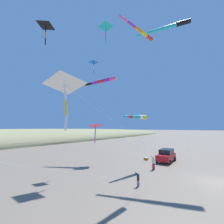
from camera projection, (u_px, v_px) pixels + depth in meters
ground_plane at (217, 182)px, 14.60m from camera, size 600.00×600.00×0.00m
dune_ridge_grassy at (3, 144)px, 47.89m from camera, size 28.00×240.00×9.29m
parked_car at (166, 155)px, 23.45m from camera, size 2.26×4.39×1.85m
cooler_box at (146, 159)px, 24.64m from camera, size 0.62×0.42×0.42m
person_adult_flyer at (153, 162)px, 19.18m from camera, size 0.61×0.60×1.71m
person_child_green_jacket at (138, 179)px, 13.73m from camera, size 0.40×0.43×1.19m
kite_windsock_long_streamer_left at (102, 81)px, 27.83m from camera, size 10.73×4.41×14.35m
kite_windsock_yellow_midlevel at (142, 32)px, 17.66m from camera, size 2.49×12.13×16.35m
kite_delta_small_distant at (95, 126)px, 22.95m from camera, size 10.26×5.61×5.85m
kite_windsock_striped_overhead at (138, 117)px, 20.11m from camera, size 4.15×4.85×6.83m
kite_delta_checkered_midright at (46, 26)px, 17.28m from camera, size 6.16×12.40×16.74m
kite_delta_green_low_center at (94, 63)px, 22.77m from camera, size 2.59×7.01×14.87m
kite_delta_black_fish_shape at (66, 85)px, 8.80m from camera, size 3.26×15.84×8.12m
kite_delta_white_trailing at (106, 27)px, 23.70m from camera, size 7.33×2.56×20.90m
kite_windsock_orange_high_right at (171, 26)px, 22.10m from camera, size 6.92×7.14×20.26m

